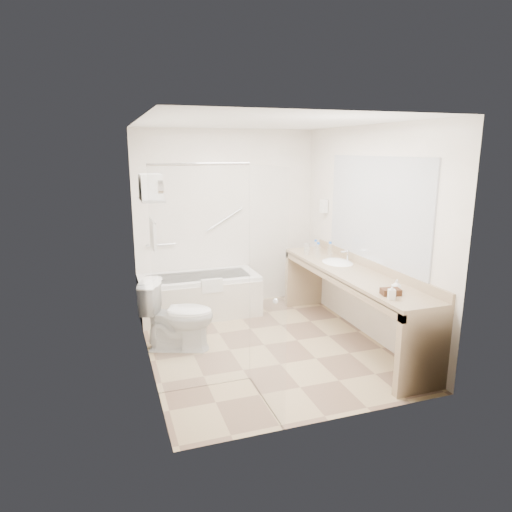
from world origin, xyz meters
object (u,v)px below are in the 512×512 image
object	(u,v)px
bathtub	(200,295)
water_bottle_left	(330,250)
toilet	(178,315)
amenity_basket	(391,292)
vanity_counter	(351,288)

from	to	relation	value
bathtub	water_bottle_left	distance (m)	1.87
toilet	amenity_basket	size ratio (longest dim) A/B	4.45
bathtub	vanity_counter	size ratio (longest dim) A/B	0.59
toilet	vanity_counter	bearing A→B (deg)	-80.60
vanity_counter	toilet	distance (m)	2.03
water_bottle_left	vanity_counter	bearing A→B (deg)	-94.97
bathtub	amenity_basket	world-z (taller)	amenity_basket
bathtub	amenity_basket	size ratio (longest dim) A/B	8.80
amenity_basket	water_bottle_left	size ratio (longest dim) A/B	0.85
vanity_counter	water_bottle_left	bearing A→B (deg)	85.03
vanity_counter	water_bottle_left	size ratio (longest dim) A/B	12.63
toilet	water_bottle_left	size ratio (longest dim) A/B	3.79
amenity_basket	toilet	bearing A→B (deg)	145.12
bathtub	vanity_counter	xyz separation A→B (m)	(1.52, -1.39, 0.36)
bathtub	amenity_basket	bearing A→B (deg)	-58.44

